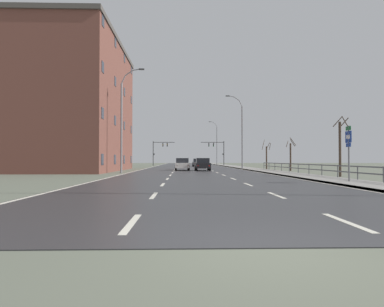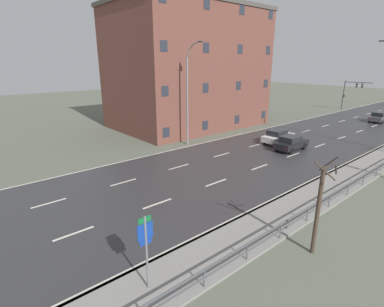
{
  "view_description": "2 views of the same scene",
  "coord_description": "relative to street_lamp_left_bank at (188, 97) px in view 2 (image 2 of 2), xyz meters",
  "views": [
    {
      "loc": [
        -1.23,
        -5.07,
        1.39
      ],
      "look_at": [
        0.15,
        45.41,
        2.32
      ],
      "focal_mm": 30.71,
      "sensor_mm": 36.0,
      "label": 1
    },
    {
      "loc": [
        16.95,
        8.77,
        8.87
      ],
      "look_at": [
        0.0,
        23.15,
        1.9
      ],
      "focal_mm": 27.34,
      "sensor_mm": 36.0,
      "label": 2
    }
  ],
  "objects": [
    {
      "name": "ground_plane",
      "position": [
        7.45,
        19.07,
        -5.39
      ],
      "size": [
        160.0,
        160.0,
        0.12
      ],
      "color": "#5B6051"
    },
    {
      "name": "road_asphalt_strip",
      "position": [
        7.45,
        31.07,
        -5.32
      ],
      "size": [
        14.0,
        120.0,
        0.03
      ],
      "color": "#303033",
      "rests_on": "ground"
    },
    {
      "name": "guardrail",
      "position": [
        17.3,
        -6.78,
        -4.62
      ],
      "size": [
        0.07,
        34.91,
        1.0
      ],
      "color": "#515459",
      "rests_on": "ground"
    },
    {
      "name": "street_lamp_left_bank",
      "position": [
        0.0,
        0.0,
        0.0
      ],
      "size": [
        2.44,
        0.24,
        10.87
      ],
      "color": "slate",
      "rests_on": "ground"
    },
    {
      "name": "highway_sign",
      "position": [
        15.84,
        -15.23,
        -3.18
      ],
      "size": [
        0.09,
        0.68,
        3.35
      ],
      "color": "slate",
      "rests_on": "ground"
    },
    {
      "name": "traffic_signal_left",
      "position": [
        0.79,
        39.46,
        -1.52
      ],
      "size": [
        4.89,
        0.36,
        5.51
      ],
      "color": "#38383A",
      "rests_on": "ground"
    },
    {
      "name": "car_far_left",
      "position": [
        8.65,
        6.78,
        -4.52
      ],
      "size": [
        1.87,
        4.12,
        1.57
      ],
      "rotation": [
        0.0,
        0.0,
        0.01
      ],
      "color": "black",
      "rests_on": "ground"
    },
    {
      "name": "car_near_left",
      "position": [
        9.04,
        30.64,
        -4.52
      ],
      "size": [
        1.94,
        4.15,
        1.57
      ],
      "rotation": [
        0.0,
        0.0,
        0.03
      ],
      "color": "#474C51",
      "rests_on": "ground"
    },
    {
      "name": "car_distant",
      "position": [
        6.12,
        8.14,
        -4.52
      ],
      "size": [
        1.88,
        4.12,
        1.57
      ],
      "rotation": [
        0.0,
        0.0,
        0.01
      ],
      "color": "silver",
      "rests_on": "ground"
    },
    {
      "name": "brick_building",
      "position": [
        -8.5,
        7.01,
        2.72
      ],
      "size": [
        13.97,
        20.53,
        16.07
      ],
      "color": "brown",
      "rests_on": "ground"
    },
    {
      "name": "bare_tree_near",
      "position": [
        18.94,
        -7.82,
        -2.91
      ],
      "size": [
        1.05,
        1.37,
        4.95
      ],
      "color": "#423328",
      "rests_on": "ground"
    }
  ]
}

